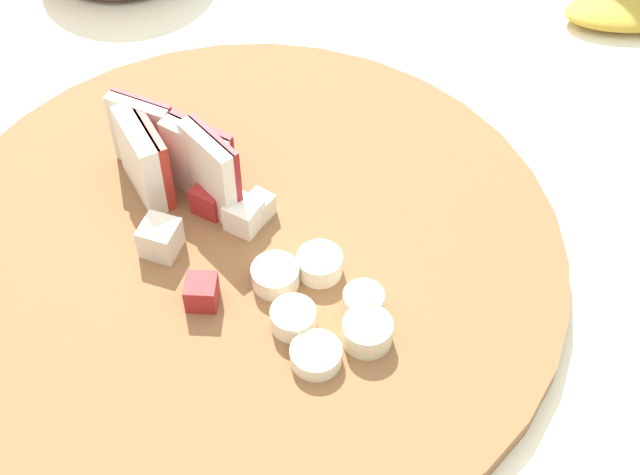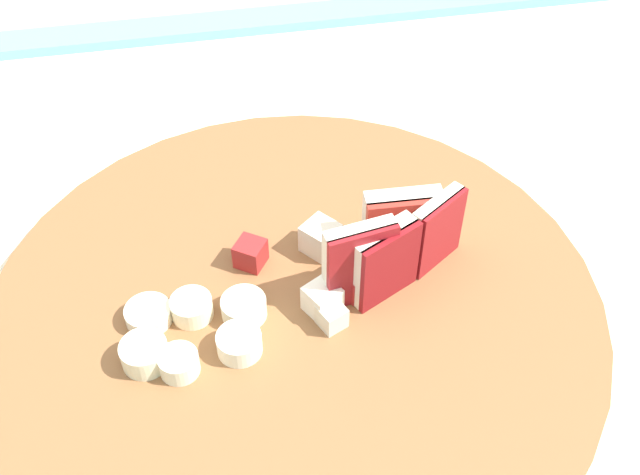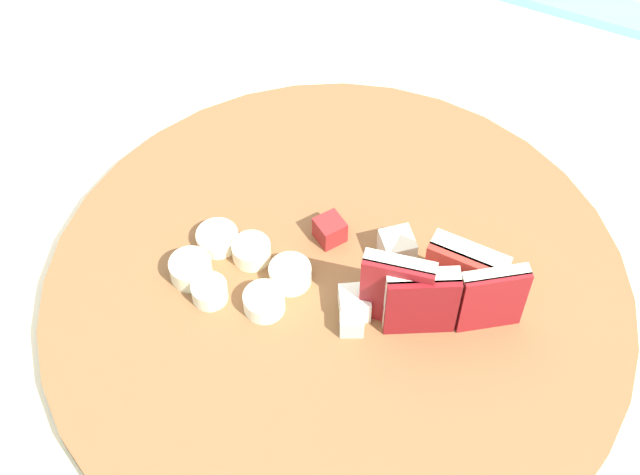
% 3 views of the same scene
% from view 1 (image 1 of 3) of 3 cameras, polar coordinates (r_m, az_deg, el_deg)
% --- Properties ---
extents(cutting_board, '(0.40, 0.40, 0.01)m').
position_cam_1_polar(cutting_board, '(0.60, -4.52, -1.14)').
color(cutting_board, brown).
rests_on(cutting_board, tiled_countertop).
extents(apple_wedge_fan, '(0.10, 0.06, 0.06)m').
position_cam_1_polar(apple_wedge_fan, '(0.61, -8.62, 4.70)').
color(apple_wedge_fan, '#B22D23').
rests_on(apple_wedge_fan, cutting_board).
extents(apple_dice_pile, '(0.09, 0.09, 0.02)m').
position_cam_1_polar(apple_dice_pile, '(0.59, -6.70, 0.44)').
color(apple_dice_pile, '#A32323').
rests_on(apple_dice_pile, cutting_board).
extents(banana_slice_rows, '(0.09, 0.06, 0.02)m').
position_cam_1_polar(banana_slice_rows, '(0.56, 0.04, -4.08)').
color(banana_slice_rows, '#F4EAC6').
rests_on(banana_slice_rows, cutting_board).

